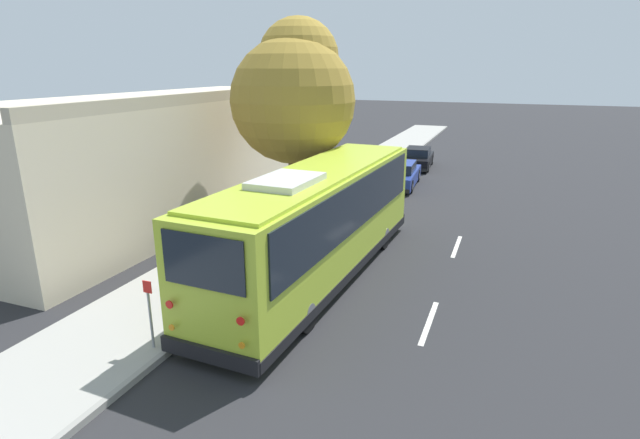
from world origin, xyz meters
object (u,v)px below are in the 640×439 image
object	(u,v)px
sign_post_near	(150,314)
street_tree	(294,92)
shuttle_bus	(318,218)
sign_post_far	(203,289)
parked_sedan_blue	(400,175)
parked_sedan_black	(418,158)

from	to	relation	value
sign_post_near	street_tree	bearing A→B (deg)	4.88
shuttle_bus	sign_post_near	xyz separation A→B (m)	(-5.35, 1.91, -0.91)
sign_post_near	sign_post_far	world-z (taller)	sign_post_near
shuttle_bus	sign_post_near	distance (m)	5.75
shuttle_bus	parked_sedan_blue	bearing A→B (deg)	4.18
street_tree	sign_post_far	size ratio (longest dim) A/B	7.06
parked_sedan_black	shuttle_bus	bearing A→B (deg)	177.42
shuttle_bus	parked_sedan_blue	distance (m)	13.03
parked_sedan_black	sign_post_far	size ratio (longest dim) A/B	3.90
parked_sedan_blue	street_tree	size ratio (longest dim) A/B	0.58
parked_sedan_blue	sign_post_near	world-z (taller)	sign_post_near
shuttle_bus	sign_post_near	world-z (taller)	shuttle_bus
parked_sedan_black	sign_post_near	xyz separation A→B (m)	(-23.87, 1.50, 0.39)
parked_sedan_black	sign_post_far	distance (m)	21.90
street_tree	sign_post_far	distance (m)	9.15
parked_sedan_black	street_tree	size ratio (longest dim) A/B	0.55
sign_post_far	parked_sedan_blue	bearing A→B (deg)	-5.53
sign_post_far	sign_post_near	bearing A→B (deg)	180.00
sign_post_far	street_tree	bearing A→B (deg)	6.12
shuttle_bus	sign_post_near	size ratio (longest dim) A/B	7.02
shuttle_bus	sign_post_far	bearing A→B (deg)	152.89
shuttle_bus	sign_post_far	size ratio (longest dim) A/B	10.21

